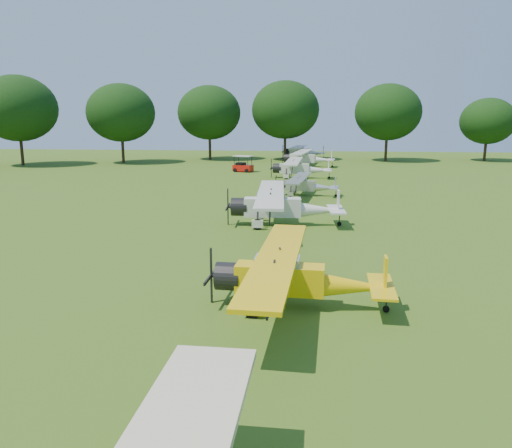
{
  "coord_description": "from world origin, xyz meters",
  "views": [
    {
      "loc": [
        1.8,
        -26.98,
        6.88
      ],
      "look_at": [
        -0.88,
        -1.42,
        1.4
      ],
      "focal_mm": 35.0,
      "sensor_mm": 36.0,
      "label": 1
    }
  ],
  "objects": [
    {
      "name": "aircraft_4",
      "position": [
        1.51,
        17.78,
        1.05
      ],
      "size": [
        5.75,
        9.14,
        1.8
      ],
      "rotation": [
        0.0,
        0.0,
        -0.11
      ],
      "color": "silver",
      "rests_on": "ground"
    },
    {
      "name": "aircraft_5",
      "position": [
        0.74,
        31.15,
        1.3
      ],
      "size": [
        7.11,
        11.3,
        2.23
      ],
      "rotation": [
        0.0,
        0.0,
        -0.04
      ],
      "color": "silver",
      "rests_on": "ground"
    },
    {
      "name": "aircraft_2",
      "position": [
        1.35,
        -9.46,
        1.25
      ],
      "size": [
        6.82,
        10.85,
        2.14
      ],
      "rotation": [
        0.0,
        0.0,
        -0.05
      ],
      "color": "#E6BE09",
      "rests_on": "ground"
    },
    {
      "name": "golf_cart",
      "position": [
        -6.68,
        37.38,
        0.7
      ],
      "size": [
        2.76,
        2.15,
        2.08
      ],
      "rotation": [
        0.0,
        0.0,
        -0.32
      ],
      "color": "red",
      "rests_on": "ground"
    },
    {
      "name": "aircraft_6",
      "position": [
        1.51,
        45.14,
        1.38
      ],
      "size": [
        7.58,
        12.03,
        2.36
      ],
      "rotation": [
        0.0,
        0.0,
        -0.13
      ],
      "color": "silver",
      "rests_on": "ground"
    },
    {
      "name": "tree_belt",
      "position": [
        3.57,
        0.16,
        8.03
      ],
      "size": [
        137.36,
        130.27,
        14.52
      ],
      "color": "black",
      "rests_on": "ground"
    },
    {
      "name": "aircraft_7",
      "position": [
        0.76,
        59.16,
        1.36
      ],
      "size": [
        7.47,
        11.89,
        2.33
      ],
      "rotation": [
        0.0,
        0.0,
        -0.1
      ],
      "color": "silver",
      "rests_on": "ground"
    },
    {
      "name": "aircraft_3",
      "position": [
        0.12,
        4.88,
        1.4
      ],
      "size": [
        7.66,
        12.19,
        2.4
      ],
      "rotation": [
        0.0,
        0.0,
        0.05
      ],
      "color": "silver",
      "rests_on": "ground"
    },
    {
      "name": "ground",
      "position": [
        0.0,
        0.0,
        0.0
      ],
      "size": [
        160.0,
        160.0,
        0.0
      ],
      "primitive_type": "plane",
      "color": "#385916",
      "rests_on": "ground"
    }
  ]
}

